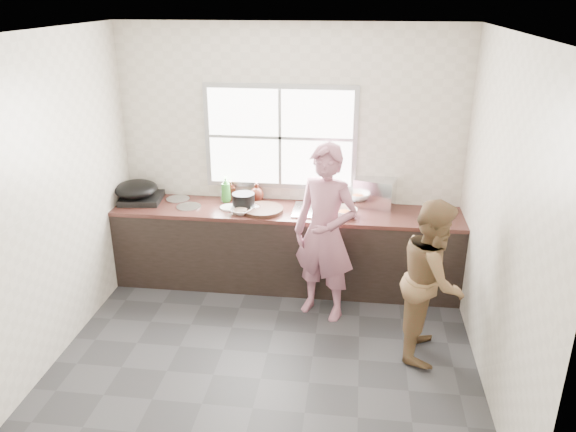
# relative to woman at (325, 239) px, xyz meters

# --- Properties ---
(floor) EXTENTS (3.60, 3.20, 0.01)m
(floor) POSITION_rel_woman_xyz_m (-0.44, -0.74, -0.81)
(floor) COLOR #2B2B2D
(floor) RESTS_ON ground
(ceiling) EXTENTS (3.60, 3.20, 0.01)m
(ceiling) POSITION_rel_woman_xyz_m (-0.44, -0.74, 1.90)
(ceiling) COLOR silver
(ceiling) RESTS_ON wall_back
(wall_back) EXTENTS (3.60, 0.01, 2.70)m
(wall_back) POSITION_rel_woman_xyz_m (-0.44, 0.87, 0.55)
(wall_back) COLOR beige
(wall_back) RESTS_ON ground
(wall_left) EXTENTS (0.01, 3.20, 2.70)m
(wall_left) POSITION_rel_woman_xyz_m (-2.25, -0.74, 0.55)
(wall_left) COLOR beige
(wall_left) RESTS_ON ground
(wall_right) EXTENTS (0.01, 3.20, 2.70)m
(wall_right) POSITION_rel_woman_xyz_m (1.36, -0.74, 0.55)
(wall_right) COLOR silver
(wall_right) RESTS_ON ground
(wall_front) EXTENTS (3.60, 0.01, 2.70)m
(wall_front) POSITION_rel_woman_xyz_m (-0.44, -2.34, 0.55)
(wall_front) COLOR beige
(wall_front) RESTS_ON ground
(cabinet) EXTENTS (3.60, 0.62, 0.82)m
(cabinet) POSITION_rel_woman_xyz_m (-0.44, 0.55, -0.39)
(cabinet) COLOR black
(cabinet) RESTS_ON floor
(countertop) EXTENTS (3.60, 0.64, 0.04)m
(countertop) POSITION_rel_woman_xyz_m (-0.44, 0.55, 0.04)
(countertop) COLOR #3A1D18
(countertop) RESTS_ON cabinet
(sink) EXTENTS (0.55, 0.45, 0.02)m
(sink) POSITION_rel_woman_xyz_m (-0.09, 0.55, 0.06)
(sink) COLOR silver
(sink) RESTS_ON countertop
(faucet) EXTENTS (0.02, 0.02, 0.30)m
(faucet) POSITION_rel_woman_xyz_m (-0.09, 0.75, 0.21)
(faucet) COLOR silver
(faucet) RESTS_ON countertop
(window_frame) EXTENTS (1.60, 0.05, 1.10)m
(window_frame) POSITION_rel_woman_xyz_m (-0.54, 0.85, 0.75)
(window_frame) COLOR #9EA0A5
(window_frame) RESTS_ON wall_back
(window_glazing) EXTENTS (1.50, 0.01, 1.00)m
(window_glazing) POSITION_rel_woman_xyz_m (-0.54, 0.83, 0.75)
(window_glazing) COLOR white
(window_glazing) RESTS_ON window_frame
(woman) EXTENTS (0.69, 0.58, 1.60)m
(woman) POSITION_rel_woman_xyz_m (0.00, 0.00, 0.00)
(woman) COLOR #A56376
(woman) RESTS_ON floor
(person_side) EXTENTS (0.64, 0.77, 1.42)m
(person_side) POSITION_rel_woman_xyz_m (0.94, -0.51, -0.09)
(person_side) COLOR brown
(person_side) RESTS_ON floor
(cutting_board) EXTENTS (0.55, 0.55, 0.04)m
(cutting_board) POSITION_rel_woman_xyz_m (-0.67, 0.46, 0.08)
(cutting_board) COLOR black
(cutting_board) RESTS_ON countertop
(cleaver) EXTENTS (0.23, 0.22, 0.01)m
(cleaver) POSITION_rel_woman_xyz_m (-0.82, 0.45, 0.10)
(cleaver) COLOR #B2B4B9
(cleaver) RESTS_ON cutting_board
(bowl_mince) EXTENTS (0.27, 0.27, 0.05)m
(bowl_mince) POSITION_rel_woman_xyz_m (-0.89, 0.39, 0.09)
(bowl_mince) COLOR white
(bowl_mince) RESTS_ON countertop
(bowl_crabs) EXTENTS (0.26, 0.26, 0.07)m
(bowl_crabs) POSITION_rel_woman_xyz_m (0.16, 0.45, 0.09)
(bowl_crabs) COLOR white
(bowl_crabs) RESTS_ON countertop
(bowl_held) EXTENTS (0.19, 0.19, 0.06)m
(bowl_held) POSITION_rel_woman_xyz_m (0.11, 0.41, 0.09)
(bowl_held) COLOR white
(bowl_held) RESTS_ON countertop
(black_pot) EXTENTS (0.30, 0.30, 0.17)m
(black_pot) POSITION_rel_woman_xyz_m (-0.88, 0.53, 0.14)
(black_pot) COLOR black
(black_pot) RESTS_ON countertop
(plate_food) EXTENTS (0.24, 0.24, 0.02)m
(plate_food) POSITION_rel_woman_xyz_m (-1.03, 0.52, 0.07)
(plate_food) COLOR silver
(plate_food) RESTS_ON countertop
(bottle_green) EXTENTS (0.12, 0.12, 0.28)m
(bottle_green) POSITION_rel_woman_xyz_m (-1.11, 0.71, 0.20)
(bottle_green) COLOR #31812A
(bottle_green) RESTS_ON countertop
(bottle_brown_tall) EXTENTS (0.11, 0.11, 0.20)m
(bottle_brown_tall) POSITION_rel_woman_xyz_m (-1.08, 0.78, 0.16)
(bottle_brown_tall) COLOR #471D11
(bottle_brown_tall) RESTS_ON countertop
(bottle_brown_short) EXTENTS (0.17, 0.17, 0.19)m
(bottle_brown_short) POSITION_rel_woman_xyz_m (-0.79, 0.78, 0.15)
(bottle_brown_short) COLOR #451A11
(bottle_brown_short) RESTS_ON countertop
(glass_jar) EXTENTS (0.08, 0.08, 0.11)m
(glass_jar) POSITION_rel_woman_xyz_m (-1.13, 0.72, 0.11)
(glass_jar) COLOR silver
(glass_jar) RESTS_ON countertop
(burner) EXTENTS (0.47, 0.47, 0.06)m
(burner) POSITION_rel_woman_xyz_m (-2.02, 0.61, 0.09)
(burner) COLOR black
(burner) RESTS_ON countertop
(wok) EXTENTS (0.49, 0.49, 0.17)m
(wok) POSITION_rel_woman_xyz_m (-2.06, 0.58, 0.21)
(wok) COLOR black
(wok) RESTS_ON burner
(dish_rack) EXTENTS (0.46, 0.37, 0.30)m
(dish_rack) POSITION_rel_woman_xyz_m (0.47, 0.78, 0.21)
(dish_rack) COLOR silver
(dish_rack) RESTS_ON countertop
(pot_lid_left) EXTENTS (0.29, 0.29, 0.01)m
(pot_lid_left) POSITION_rel_woman_xyz_m (-1.65, 0.70, 0.07)
(pot_lid_left) COLOR #B3B5BA
(pot_lid_left) RESTS_ON countertop
(pot_lid_right) EXTENTS (0.30, 0.30, 0.01)m
(pot_lid_right) POSITION_rel_woman_xyz_m (-1.46, 0.49, 0.07)
(pot_lid_right) COLOR #BABBC1
(pot_lid_right) RESTS_ON countertop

